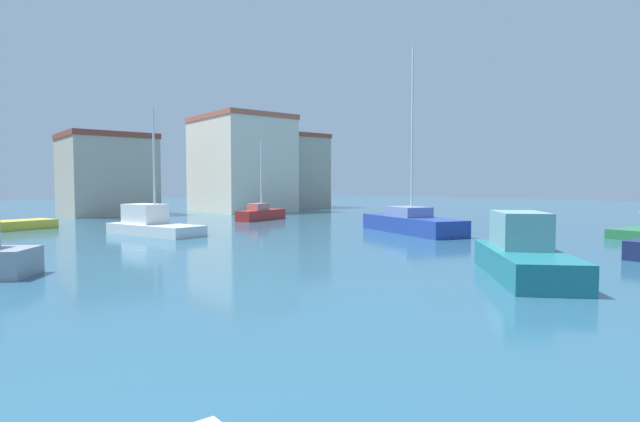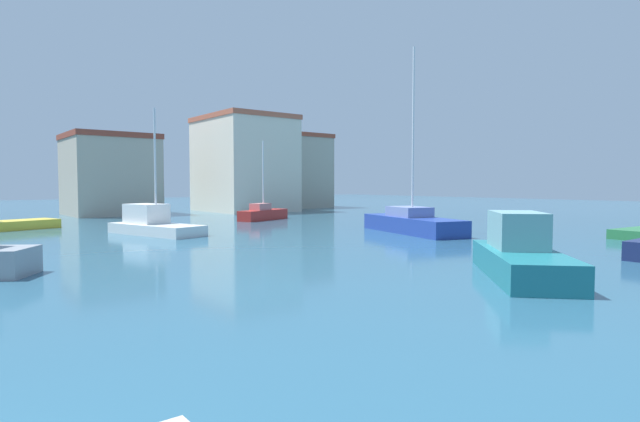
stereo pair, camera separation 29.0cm
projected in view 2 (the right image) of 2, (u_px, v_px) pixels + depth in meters
The scene contains 8 objects.
water at pixel (237, 237), 27.66m from camera, with size 160.00×160.00×0.00m, color #285670.
sailboat_white_center_channel at pixel (153, 223), 29.18m from camera, with size 3.85×6.68×7.24m.
sailboat_blue_far_right at pixel (412, 222), 30.08m from camera, with size 4.39×8.33×10.94m.
sailboat_red_behind_lamppost at pixel (263, 213), 40.62m from camera, with size 5.27×3.23×6.35m.
motorboat_teal_distant_north at pixel (521, 254), 15.82m from camera, with size 5.60×5.51×2.02m.
yacht_club at pixel (110, 175), 47.58m from camera, with size 7.60×7.75×7.54m.
warehouse_block at pixel (244, 164), 53.69m from camera, with size 8.07×10.17×10.04m.
harbor_office at pixel (280, 171), 62.02m from camera, with size 9.95×9.54×8.94m.
Camera 2 is at (1.55, -4.47, 2.92)m, focal length 28.30 mm.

